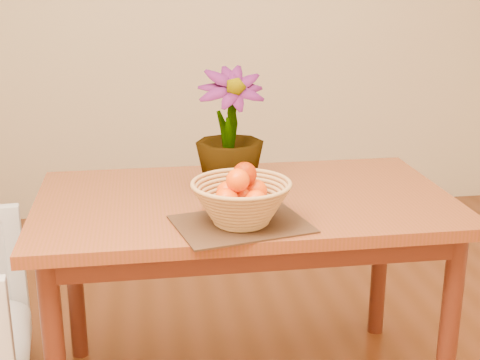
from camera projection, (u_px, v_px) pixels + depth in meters
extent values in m
cube|color=maroon|center=(245.00, 202.00, 2.27)|extent=(1.40, 0.80, 0.04)
cube|color=#441B0F|center=(245.00, 219.00, 2.28)|extent=(1.28, 0.68, 0.08)
cylinder|color=#441B0F|center=(449.00, 334.00, 2.16)|extent=(0.06, 0.06, 0.71)
cylinder|color=#441B0F|center=(74.00, 274.00, 2.59)|extent=(0.06, 0.06, 0.71)
cylinder|color=#441B0F|center=(380.00, 255.00, 2.77)|extent=(0.06, 0.06, 0.71)
cube|color=#372214|center=(241.00, 224.00, 2.01)|extent=(0.44, 0.37, 0.01)
cylinder|color=tan|center=(241.00, 222.00, 2.01)|extent=(0.15, 0.15, 0.01)
sphere|color=#FF4004|center=(241.00, 198.00, 1.98)|extent=(0.06, 0.06, 0.06)
sphere|color=#FF4004|center=(255.00, 191.00, 2.02)|extent=(0.07, 0.07, 0.07)
sphere|color=#FF4004|center=(227.00, 192.00, 2.02)|extent=(0.07, 0.07, 0.07)
sphere|color=#FF4004|center=(227.00, 200.00, 1.94)|extent=(0.07, 0.07, 0.07)
sphere|color=#FF4004|center=(256.00, 201.00, 1.94)|extent=(0.07, 0.07, 0.07)
sphere|color=#FF4004|center=(245.00, 174.00, 1.99)|extent=(0.07, 0.07, 0.07)
sphere|color=#FF4004|center=(238.00, 180.00, 1.94)|extent=(0.07, 0.07, 0.07)
sphere|color=#FF4004|center=(245.00, 174.00, 1.99)|extent=(0.07, 0.07, 0.07)
imported|color=#214C15|center=(230.00, 130.00, 2.29)|extent=(0.25, 0.25, 0.42)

